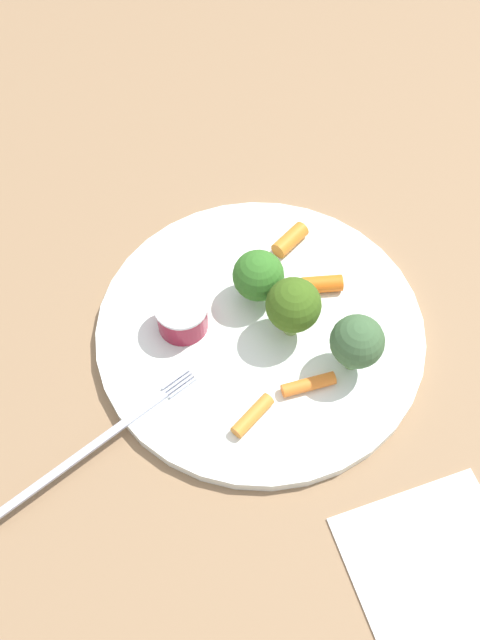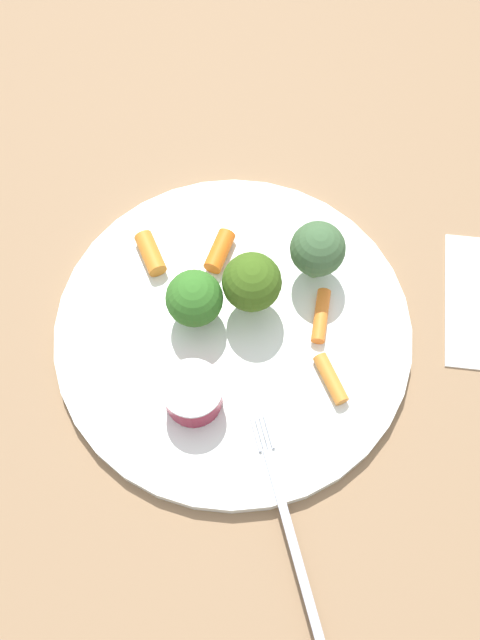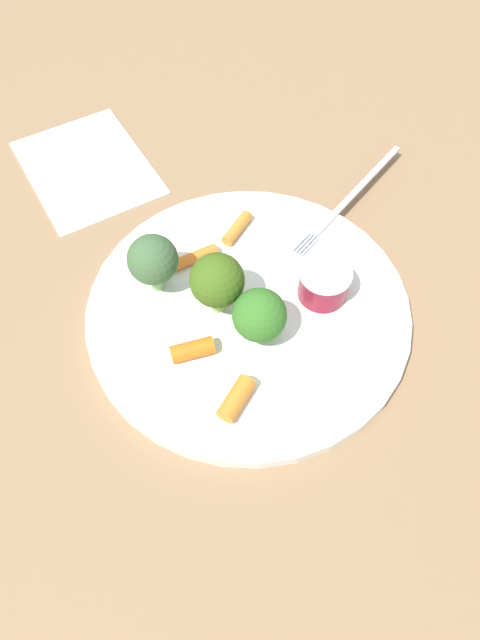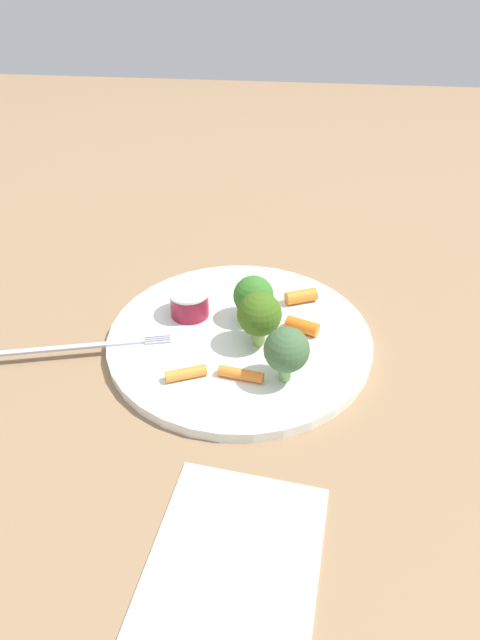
{
  "view_description": "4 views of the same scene",
  "coord_description": "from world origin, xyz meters",
  "px_view_note": "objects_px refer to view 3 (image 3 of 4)",
  "views": [
    {
      "loc": [
        -0.27,
        0.15,
        0.52
      ],
      "look_at": [
        0.01,
        0.02,
        0.02
      ],
      "focal_mm": 37.66,
      "sensor_mm": 36.0,
      "label": 1
    },
    {
      "loc": [
        -0.01,
        0.24,
        0.56
      ],
      "look_at": [
        -0.01,
        -0.0,
        0.02
      ],
      "focal_mm": 41.85,
      "sensor_mm": 36.0,
      "label": 2
    },
    {
      "loc": [
        0.22,
        -0.17,
        0.42
      ],
      "look_at": [
        0.01,
        -0.02,
        0.02
      ],
      "focal_mm": 30.9,
      "sensor_mm": 36.0,
      "label": 3
    },
    {
      "loc": [
        -0.46,
        -0.05,
        0.38
      ],
      "look_at": [
        0.01,
        0.0,
        0.02
      ],
      "focal_mm": 30.12,
      "sensor_mm": 36.0,
      "label": 4
    }
  ],
  "objects_px": {
    "carrot_stick_1": "(236,399)",
    "napkin": "(87,167)",
    "plate": "(248,309)",
    "broccoli_floret_0": "(217,281)",
    "fork": "(349,199)",
    "carrot_stick_0": "(194,257)",
    "broccoli_floret_1": "(259,315)",
    "broccoli_floret_2": "(153,260)",
    "sauce_cup": "(324,283)",
    "carrot_stick_3": "(237,228)",
    "carrot_stick_2": "(192,350)"
  },
  "relations": [
    {
      "from": "fork",
      "to": "broccoli_floret_0",
      "type": "bearing_deg",
      "value": -81.32
    },
    {
      "from": "sauce_cup",
      "to": "broccoli_floret_1",
      "type": "distance_m",
      "value": 0.07
    },
    {
      "from": "broccoli_floret_1",
      "to": "broccoli_floret_2",
      "type": "height_order",
      "value": "broccoli_floret_2"
    },
    {
      "from": "plate",
      "to": "carrot_stick_3",
      "type": "xyz_separation_m",
      "value": [
        -0.08,
        0.04,
        0.01
      ]
    },
    {
      "from": "carrot_stick_0",
      "to": "fork",
      "type": "relative_size",
      "value": 0.24
    },
    {
      "from": "carrot_stick_1",
      "to": "napkin",
      "type": "xyz_separation_m",
      "value": [
        -0.33,
        0.04,
        -0.02
      ]
    },
    {
      "from": "sauce_cup",
      "to": "broccoli_floret_1",
      "type": "xyz_separation_m",
      "value": [
        0.0,
        -0.07,
        0.02
      ]
    },
    {
      "from": "plate",
      "to": "fork",
      "type": "distance_m",
      "value": 0.17
    },
    {
      "from": "plate",
      "to": "carrot_stick_0",
      "type": "bearing_deg",
      "value": -172.48
    },
    {
      "from": "sauce_cup",
      "to": "carrot_stick_3",
      "type": "relative_size",
      "value": 1.12
    },
    {
      "from": "carrot_stick_1",
      "to": "fork",
      "type": "distance_m",
      "value": 0.26
    },
    {
      "from": "fork",
      "to": "napkin",
      "type": "xyz_separation_m",
      "value": [
        -0.22,
        -0.19,
        -0.01
      ]
    },
    {
      "from": "carrot_stick_1",
      "to": "carrot_stick_0",
      "type": "bearing_deg",
      "value": 158.33
    },
    {
      "from": "plate",
      "to": "carrot_stick_0",
      "type": "height_order",
      "value": "carrot_stick_0"
    },
    {
      "from": "sauce_cup",
      "to": "carrot_stick_0",
      "type": "relative_size",
      "value": 1.02
    },
    {
      "from": "plate",
      "to": "broccoli_floret_1",
      "type": "bearing_deg",
      "value": -21.75
    },
    {
      "from": "plate",
      "to": "carrot_stick_1",
      "type": "xyz_separation_m",
      "value": [
        0.07,
        -0.07,
        0.01
      ]
    },
    {
      "from": "plate",
      "to": "broccoli_floret_0",
      "type": "relative_size",
      "value": 4.62
    },
    {
      "from": "carrot_stick_3",
      "to": "fork",
      "type": "distance_m",
      "value": 0.12
    },
    {
      "from": "fork",
      "to": "napkin",
      "type": "distance_m",
      "value": 0.29
    },
    {
      "from": "carrot_stick_0",
      "to": "carrot_stick_2",
      "type": "xyz_separation_m",
      "value": [
        0.08,
        -0.06,
        0.0
      ]
    },
    {
      "from": "sauce_cup",
      "to": "broccoli_floret_1",
      "type": "bearing_deg",
      "value": -89.79
    },
    {
      "from": "broccoli_floret_0",
      "to": "broccoli_floret_2",
      "type": "relative_size",
      "value": 1.04
    },
    {
      "from": "carrot_stick_1",
      "to": "napkin",
      "type": "relative_size",
      "value": 0.23
    },
    {
      "from": "plate",
      "to": "sauce_cup",
      "type": "distance_m",
      "value": 0.07
    },
    {
      "from": "broccoli_floret_0",
      "to": "broccoli_floret_1",
      "type": "bearing_deg",
      "value": 13.02
    },
    {
      "from": "broccoli_floret_0",
      "to": "napkin",
      "type": "distance_m",
      "value": 0.25
    },
    {
      "from": "carrot_stick_1",
      "to": "napkin",
      "type": "distance_m",
      "value": 0.33
    },
    {
      "from": "plate",
      "to": "broccoli_floret_2",
      "type": "bearing_deg",
      "value": -141.7
    },
    {
      "from": "broccoli_floret_1",
      "to": "napkin",
      "type": "relative_size",
      "value": 0.33
    },
    {
      "from": "sauce_cup",
      "to": "carrot_stick_0",
      "type": "xyz_separation_m",
      "value": [
        -0.1,
        -0.07,
        -0.01
      ]
    },
    {
      "from": "broccoli_floret_0",
      "to": "carrot_stick_3",
      "type": "bearing_deg",
      "value": 132.7
    },
    {
      "from": "plate",
      "to": "napkin",
      "type": "height_order",
      "value": "plate"
    },
    {
      "from": "broccoli_floret_2",
      "to": "fork",
      "type": "relative_size",
      "value": 0.32
    },
    {
      "from": "carrot_stick_1",
      "to": "broccoli_floret_2",
      "type": "bearing_deg",
      "value": 174.82
    },
    {
      "from": "plate",
      "to": "broccoli_floret_0",
      "type": "height_order",
      "value": "broccoli_floret_0"
    },
    {
      "from": "carrot_stick_3",
      "to": "carrot_stick_0",
      "type": "bearing_deg",
      "value": -84.31
    },
    {
      "from": "carrot_stick_2",
      "to": "carrot_stick_3",
      "type": "height_order",
      "value": "carrot_stick_2"
    },
    {
      "from": "carrot_stick_2",
      "to": "carrot_stick_0",
      "type": "bearing_deg",
      "value": 144.76
    },
    {
      "from": "plate",
      "to": "broccoli_floret_1",
      "type": "relative_size",
      "value": 5.38
    },
    {
      "from": "broccoli_floret_2",
      "to": "carrot_stick_0",
      "type": "bearing_deg",
      "value": 95.36
    },
    {
      "from": "carrot_stick_0",
      "to": "carrot_stick_2",
      "type": "bearing_deg",
      "value": -35.24
    },
    {
      "from": "broccoli_floret_1",
      "to": "fork",
      "type": "bearing_deg",
      "value": 112.63
    },
    {
      "from": "carrot_stick_0",
      "to": "plate",
      "type": "bearing_deg",
      "value": 7.52
    },
    {
      "from": "carrot_stick_3",
      "to": "fork",
      "type": "xyz_separation_m",
      "value": [
        0.03,
        0.12,
        -0.0
      ]
    },
    {
      "from": "plate",
      "to": "broccoli_floret_0",
      "type": "distance_m",
      "value": 0.05
    },
    {
      "from": "broccoli_floret_0",
      "to": "broccoli_floret_1",
      "type": "height_order",
      "value": "broccoli_floret_0"
    },
    {
      "from": "broccoli_floret_1",
      "to": "carrot_stick_0",
      "type": "bearing_deg",
      "value": 178.53
    },
    {
      "from": "broccoli_floret_0",
      "to": "fork",
      "type": "xyz_separation_m",
      "value": [
        -0.03,
        0.19,
        -0.04
      ]
    },
    {
      "from": "broccoli_floret_0",
      "to": "napkin",
      "type": "xyz_separation_m",
      "value": [
        -0.25,
        -0.0,
        -0.05
      ]
    }
  ]
}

